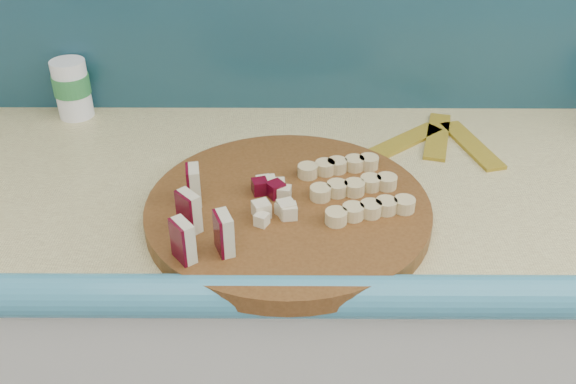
% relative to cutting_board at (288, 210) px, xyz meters
% --- Properties ---
extents(kitchen_counter, '(2.20, 0.63, 0.91)m').
position_rel_cutting_board_xyz_m(kitchen_counter, '(0.34, 0.12, -0.47)').
color(kitchen_counter, silver).
rests_on(kitchen_counter, ground).
extents(cutting_board, '(0.56, 0.56, 0.03)m').
position_rel_cutting_board_xyz_m(cutting_board, '(0.00, 0.00, 0.00)').
color(cutting_board, '#4D2A10').
rests_on(cutting_board, kitchen_counter).
extents(apple_wedges, '(0.09, 0.18, 0.06)m').
position_rel_cutting_board_xyz_m(apple_wedges, '(-0.13, -0.08, 0.04)').
color(apple_wedges, beige).
rests_on(apple_wedges, cutting_board).
extents(apple_chunks, '(0.07, 0.08, 0.02)m').
position_rel_cutting_board_xyz_m(apple_chunks, '(-0.03, -0.01, 0.03)').
color(apple_chunks, beige).
rests_on(apple_chunks, cutting_board).
extents(banana_slices, '(0.17, 0.19, 0.02)m').
position_rel_cutting_board_xyz_m(banana_slices, '(0.10, 0.03, 0.02)').
color(banana_slices, '#CDB77D').
rests_on(banana_slices, cutting_board).
extents(canister, '(0.07, 0.07, 0.12)m').
position_rel_cutting_board_xyz_m(canister, '(-0.43, 0.36, 0.05)').
color(canister, white).
rests_on(canister, kitchen_counter).
extents(banana_peel, '(0.25, 0.22, 0.01)m').
position_rel_cutting_board_xyz_m(banana_peel, '(0.28, 0.25, -0.01)').
color(banana_peel, gold).
rests_on(banana_peel, kitchen_counter).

